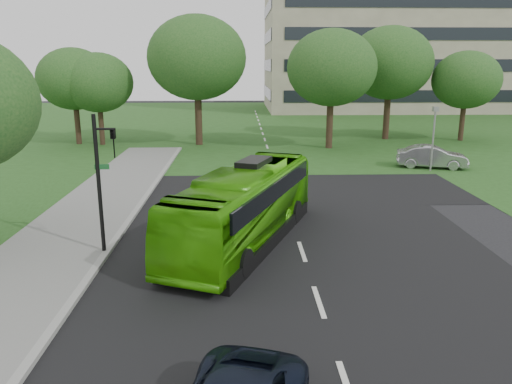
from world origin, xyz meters
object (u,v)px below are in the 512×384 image
tree_park_c (332,68)px  sedan (432,157)px  tree_park_a (98,83)px  tree_park_b (197,58)px  bus (245,206)px  tree_park_e (466,80)px  tree_park_f (74,79)px  traffic_light (103,174)px  office_building (402,24)px  camera_pole (434,130)px  tree_park_d (390,63)px

tree_park_c → sedan: bearing=-56.5°
tree_park_a → tree_park_b: size_ratio=0.72×
tree_park_a → bus: 27.39m
sedan → tree_park_e: bearing=-16.1°
tree_park_e → tree_park_b: bearing=-176.0°
tree_park_f → bus: 28.83m
tree_park_c → traffic_light: 26.35m
office_building → tree_park_a: (-35.94, -34.42, -7.31)m
tree_park_e → traffic_light: size_ratio=1.55×
tree_park_f → camera_pole: (26.12, -12.07, -2.83)m
office_building → tree_park_e: bearing=-97.5°
tree_park_c → bus: 23.67m
bus → sedan: bearing=69.7°
tree_park_c → tree_park_f: (-21.15, 2.83, -0.92)m
tree_park_a → bus: tree_park_a is taller
tree_park_c → sedan: size_ratio=2.10×
tree_park_c → traffic_light: tree_park_c is taller
tree_park_c → camera_pole: tree_park_c is taller
office_building → tree_park_e: (-4.34, -32.99, -7.17)m
sedan → office_building: bearing=0.5°
office_building → tree_park_a: size_ratio=5.24×
bus → tree_park_c: bearing=93.9°
office_building → tree_park_c: office_building is taller
sedan → camera_pole: size_ratio=1.10×
traffic_light → tree_park_e: bearing=55.9°
tree_park_f → sedan: size_ratio=1.79×
traffic_light → office_building: bearing=72.5°
office_building → traffic_light: bearing=-115.8°
tree_park_a → tree_park_b: tree_park_b is taller
tree_park_a → tree_park_f: bearing=167.6°
tree_park_e → tree_park_c: bearing=-163.2°
office_building → traffic_light: (-29.00, -59.96, -9.53)m
office_building → tree_park_c: size_ratio=4.26×
tree_park_f → camera_pole: bearing=-24.8°
tree_park_e → bus: 32.71m
tree_park_d → sedan: (-0.66, -13.08, -6.03)m
tree_park_c → tree_park_e: 13.19m
sedan → camera_pole: camera_pole is taller
tree_park_e → bus: tree_park_e is taller
bus → office_building: bearing=89.6°
tree_park_a → tree_park_e: 31.64m
tree_park_b → camera_pole: size_ratio=2.59×
tree_park_d → traffic_light: size_ratio=1.98×
tree_park_b → tree_park_d: 17.07m
tree_park_d → camera_pole: (-1.10, -14.14, -4.12)m
office_building → camera_pole: 48.56m
tree_park_a → sedan: (24.43, -10.54, -4.45)m
tree_park_c → tree_park_e: size_ratio=1.20×
tree_park_e → bus: bearing=-127.4°
tree_park_c → tree_park_e: (12.59, 3.79, -1.06)m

